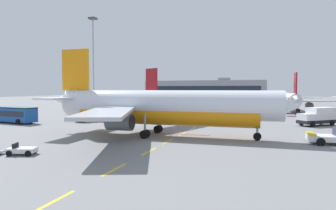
# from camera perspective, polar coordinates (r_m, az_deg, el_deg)

# --- Properties ---
(ground) EXTENTS (400.00, 400.00, 0.00)m
(ground) POSITION_cam_1_polar(r_m,az_deg,el_deg) (60.33, 28.21, -3.39)
(ground) COLOR slate
(apron_paint_markings) EXTENTS (8.00, 95.57, 0.01)m
(apron_paint_markings) POSITION_cam_1_polar(r_m,az_deg,el_deg) (58.07, 6.73, -3.27)
(apron_paint_markings) COLOR yellow
(apron_paint_markings) RESTS_ON ground
(airliner_foreground) EXTENTS (34.70, 34.63, 12.20)m
(airliner_foreground) POSITION_cam_1_polar(r_m,az_deg,el_deg) (41.31, -1.19, -0.35)
(airliner_foreground) COLOR silver
(airliner_foreground) RESTS_ON ground
(airliner_mid_left) EXTENTS (30.83, 29.14, 11.38)m
(airliner_mid_left) POSITION_cam_1_polar(r_m,az_deg,el_deg) (85.71, -8.51, 1.24)
(airliner_mid_left) COLOR white
(airliner_mid_left) RESTS_ON ground
(airliner_far_center) EXTENTS (28.94, 29.13, 10.21)m
(airliner_far_center) POSITION_cam_1_polar(r_m,az_deg,el_deg) (90.29, 21.67, 0.90)
(airliner_far_center) COLOR white
(airliner_far_center) RESTS_ON ground
(apron_shuttle_bus) EXTENTS (12.29, 4.42, 3.00)m
(apron_shuttle_bus) POSITION_cam_1_polar(r_m,az_deg,el_deg) (64.60, -27.45, -1.40)
(apron_shuttle_bus) COLOR #194C99
(apron_shuttle_bus) RESTS_ON ground
(fuel_service_truck) EXTENTS (6.88, 6.37, 3.14)m
(fuel_service_truck) POSITION_cam_1_polar(r_m,az_deg,el_deg) (58.90, 26.17, -1.88)
(fuel_service_truck) COLOR black
(fuel_service_truck) RESTS_ON ground
(ground_power_truck) EXTENTS (3.23, 7.21, 3.14)m
(ground_power_truck) POSITION_cam_1_polar(r_m,az_deg,el_deg) (63.24, -14.62, -1.34)
(ground_power_truck) COLOR black
(ground_power_truck) RESTS_ON ground
(apron_light_mast_near) EXTENTS (1.80, 1.80, 24.89)m
(apron_light_mast_near) POSITION_cam_1_polar(r_m,az_deg,el_deg) (83.35, -13.78, 9.25)
(apron_light_mast_near) COLOR slate
(apron_light_mast_near) RESTS_ON ground
(terminal_satellite) EXTENTS (62.16, 25.34, 12.11)m
(terminal_satellite) POSITION_cam_1_polar(r_m,az_deg,el_deg) (167.56, 7.27, 2.69)
(terminal_satellite) COLOR gray
(terminal_satellite) RESTS_ON ground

